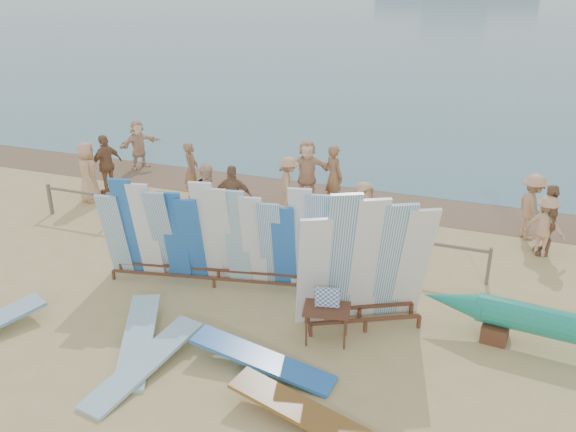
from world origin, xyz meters
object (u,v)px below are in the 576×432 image
at_px(beachgoer_9, 545,226).
at_px(beachgoer_0, 88,172).
at_px(beachgoer_2, 209,197).
at_px(stroller, 319,225).
at_px(flat_board_a, 139,347).
at_px(beachgoer_11, 138,144).
at_px(main_surfboard_rack, 214,238).
at_px(beach_chair_right, 323,228).
at_px(vendor_table, 327,323).
at_px(beachgoer_extra_1, 107,164).
at_px(beach_chair_left, 247,229).
at_px(flat_board_d, 262,369).
at_px(flat_board_b, 145,371).
at_px(beachgoer_5, 307,170).
at_px(beachgoer_7, 334,176).
at_px(beachgoer_10, 548,220).
at_px(beachgoer_extra_0, 532,207).
at_px(beachgoer_1, 191,170).
at_px(flat_board_c, 307,425).
at_px(side_surfboard_rack, 365,265).
at_px(beachgoer_4, 233,198).
at_px(beachgoer_6, 363,216).
at_px(beachgoer_3, 289,184).

distance_m(beachgoer_9, beachgoer_0, 12.79).
bearing_deg(beachgoer_9, beachgoer_2, 31.66).
bearing_deg(stroller, flat_board_a, -127.91).
distance_m(stroller, beachgoer_11, 8.46).
height_order(main_surfboard_rack, beach_chair_right, main_surfboard_rack).
xyz_separation_m(vendor_table, beachgoer_extra_1, (-8.68, 5.38, 0.55)).
xyz_separation_m(main_surfboard_rack, beach_chair_left, (-0.34, 2.49, -0.89)).
distance_m(flat_board_d, flat_board_b, 2.09).
bearing_deg(beachgoer_extra_1, beach_chair_right, 100.07).
xyz_separation_m(flat_board_a, beach_chair_right, (1.84, 5.86, 0.28)).
xyz_separation_m(beachgoer_9, beachgoer_5, (-6.67, 1.68, 0.14)).
bearing_deg(beachgoer_7, stroller, 135.16).
bearing_deg(beachgoer_5, beachgoer_11, 150.78).
relative_size(beach_chair_right, beachgoer_10, 0.53).
relative_size(beach_chair_left, beachgoer_extra_0, 0.48).
xyz_separation_m(beach_chair_left, beachgoer_1, (-2.76, 2.17, 0.61)).
relative_size(flat_board_b, beachgoer_9, 1.73).
relative_size(beachgoer_9, beachgoer_extra_0, 0.89).
relative_size(main_surfboard_rack, flat_board_b, 1.90).
distance_m(flat_board_b, flat_board_c, 3.16).
xyz_separation_m(vendor_table, beach_chair_right, (-1.43, 4.44, -0.10)).
distance_m(side_surfboard_rack, beachgoer_7, 6.38).
relative_size(beachgoer_4, beachgoer_2, 0.98).
relative_size(main_surfboard_rack, beach_chair_right, 5.31).
distance_m(beachgoer_5, beachgoer_extra_0, 6.40).
bearing_deg(vendor_table, flat_board_c, -91.80).
height_order(beachgoer_9, beachgoer_2, beachgoer_2).
distance_m(vendor_table, beachgoer_2, 6.04).
relative_size(stroller, beachgoer_11, 0.62).
bearing_deg(beach_chair_left, flat_board_b, -56.97).
relative_size(beachgoer_4, beachgoer_6, 1.02).
relative_size(beachgoer_4, beachgoer_extra_0, 1.02).
relative_size(main_surfboard_rack, beachgoer_4, 2.86).
bearing_deg(flat_board_d, beach_chair_right, 10.54).
bearing_deg(beachgoer_7, flat_board_b, 121.61).
bearing_deg(beachgoer_0, beach_chair_right, -127.44).
relative_size(beachgoer_extra_0, beachgoer_6, 1.00).
height_order(vendor_table, beachgoer_10, beachgoer_10).
relative_size(beach_chair_left, beachgoer_6, 0.48).
height_order(flat_board_c, beachgoer_extra_0, beachgoer_extra_0).
bearing_deg(vendor_table, flat_board_a, -167.76).
bearing_deg(beachgoer_3, beachgoer_0, 76.67).
height_order(beachgoer_extra_1, beachgoer_10, beachgoer_extra_1).
height_order(beachgoer_2, beachgoer_10, beachgoer_2).
bearing_deg(beachgoer_7, beachgoer_extra_1, 48.77).
distance_m(beachgoer_2, beachgoer_0, 4.39).
bearing_deg(beachgoer_11, beachgoer_3, -79.76).
xyz_separation_m(vendor_table, flat_board_c, (0.38, -2.31, -0.39)).
bearing_deg(main_surfboard_rack, beachgoer_1, 112.72).
height_order(flat_board_b, beachgoer_9, beachgoer_9).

